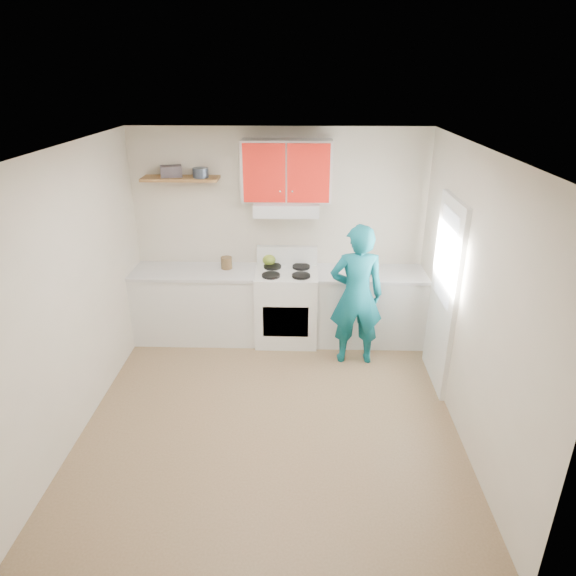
{
  "coord_description": "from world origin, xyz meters",
  "views": [
    {
      "loc": [
        0.29,
        -4.14,
        3.17
      ],
      "look_at": [
        0.15,
        0.55,
        1.15
      ],
      "focal_mm": 31.34,
      "sensor_mm": 36.0,
      "label": 1
    }
  ],
  "objects_px": {
    "tin": "(201,173)",
    "crock": "(227,264)",
    "stove": "(286,306)",
    "kettle": "(269,260)",
    "person": "(356,295)"
  },
  "relations": [
    {
      "from": "tin",
      "to": "kettle",
      "type": "relative_size",
      "value": 1.11
    },
    {
      "from": "crock",
      "to": "stove",
      "type": "bearing_deg",
      "value": -7.82
    },
    {
      "from": "kettle",
      "to": "crock",
      "type": "xyz_separation_m",
      "value": [
        -0.52,
        -0.13,
        -0.01
      ]
    },
    {
      "from": "kettle",
      "to": "crock",
      "type": "height_order",
      "value": "crock"
    },
    {
      "from": "stove",
      "to": "kettle",
      "type": "distance_m",
      "value": 0.62
    },
    {
      "from": "tin",
      "to": "crock",
      "type": "height_order",
      "value": "tin"
    },
    {
      "from": "stove",
      "to": "tin",
      "type": "distance_m",
      "value": 1.92
    },
    {
      "from": "stove",
      "to": "crock",
      "type": "relative_size",
      "value": 5.48
    },
    {
      "from": "crock",
      "to": "person",
      "type": "relative_size",
      "value": 0.1
    },
    {
      "from": "stove",
      "to": "kettle",
      "type": "height_order",
      "value": "kettle"
    },
    {
      "from": "crock",
      "to": "person",
      "type": "height_order",
      "value": "person"
    },
    {
      "from": "tin",
      "to": "person",
      "type": "height_order",
      "value": "tin"
    },
    {
      "from": "crock",
      "to": "person",
      "type": "bearing_deg",
      "value": -21.01
    },
    {
      "from": "tin",
      "to": "crock",
      "type": "bearing_deg",
      "value": -8.28
    },
    {
      "from": "stove",
      "to": "kettle",
      "type": "bearing_deg",
      "value": 134.47
    }
  ]
}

